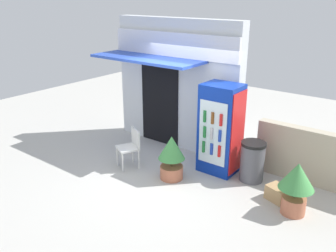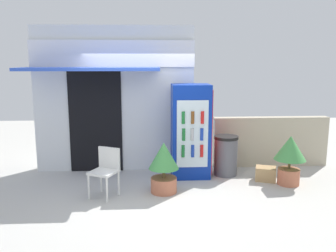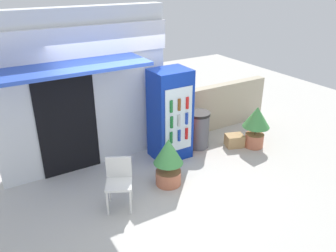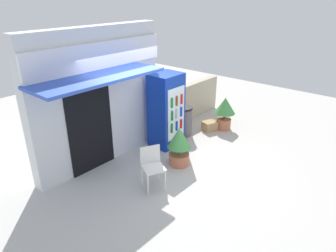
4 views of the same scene
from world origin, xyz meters
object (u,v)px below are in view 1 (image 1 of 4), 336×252
(drink_cooler, at_px, (221,129))
(cardboard_box, at_px, (278,193))
(potted_plant_curbside, at_px, (296,183))
(trash_bin, at_px, (252,161))
(potted_plant_near_shop, at_px, (172,155))
(plastic_chair, at_px, (131,145))

(drink_cooler, height_order, cardboard_box, drink_cooler)
(potted_plant_curbside, bearing_deg, trash_bin, 148.98)
(potted_plant_near_shop, bearing_deg, cardboard_box, 14.03)
(trash_bin, xyz_separation_m, cardboard_box, (0.72, -0.41, -0.28))
(plastic_chair, distance_m, potted_plant_near_shop, 1.02)
(potted_plant_near_shop, relative_size, potted_plant_curbside, 0.97)
(plastic_chair, xyz_separation_m, trash_bin, (2.35, 1.03, -0.09))
(trash_bin, bearing_deg, potted_plant_curbside, -31.02)
(cardboard_box, bearing_deg, plastic_chair, -168.54)
(drink_cooler, bearing_deg, potted_plant_curbside, -18.95)
(drink_cooler, bearing_deg, plastic_chair, -148.04)
(potted_plant_near_shop, xyz_separation_m, trash_bin, (1.34, 0.92, -0.10))
(plastic_chair, distance_m, cardboard_box, 3.16)
(drink_cooler, distance_m, potted_plant_near_shop, 1.16)
(drink_cooler, height_order, plastic_chair, drink_cooler)
(drink_cooler, height_order, trash_bin, drink_cooler)
(cardboard_box, bearing_deg, drink_cooler, 165.32)
(potted_plant_curbside, xyz_separation_m, trash_bin, (-1.09, 0.65, -0.17))
(potted_plant_curbside, bearing_deg, drink_cooler, 161.05)
(potted_plant_curbside, distance_m, trash_bin, 1.28)
(plastic_chair, distance_m, potted_plant_curbside, 3.46)
(potted_plant_curbside, bearing_deg, plastic_chair, -173.71)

